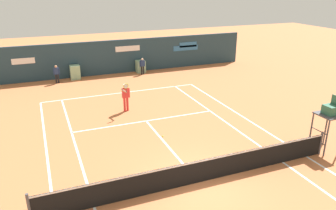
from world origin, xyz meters
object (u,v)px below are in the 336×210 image
at_px(umpire_chair, 330,114).
at_px(ball_kid_centre_post, 142,65).
at_px(ball_kid_right_post, 57,73).
at_px(player_on_baseline, 126,95).
at_px(tennis_ball_near_service_line, 163,136).

height_order(umpire_chair, ball_kid_centre_post, umpire_chair).
bearing_deg(ball_kid_right_post, player_on_baseline, 113.84).
xyz_separation_m(umpire_chair, tennis_ball_near_service_line, (-6.36, 3.99, -1.71)).
xyz_separation_m(ball_kid_centre_post, tennis_ball_near_service_line, (-2.67, -11.56, -0.76)).
height_order(player_on_baseline, ball_kid_right_post, player_on_baseline).
bearing_deg(player_on_baseline, ball_kid_right_post, -78.50).
xyz_separation_m(umpire_chair, ball_kid_right_post, (-10.42, 15.55, -0.95)).
bearing_deg(ball_kid_centre_post, umpire_chair, 102.49).
bearing_deg(player_on_baseline, ball_kid_centre_post, -126.81).
height_order(ball_kid_centre_post, tennis_ball_near_service_line, ball_kid_centre_post).
height_order(umpire_chair, ball_kid_right_post, umpire_chair).
distance_m(ball_kid_right_post, ball_kid_centre_post, 6.73).
bearing_deg(tennis_ball_near_service_line, umpire_chair, -32.07).
bearing_deg(ball_kid_centre_post, ball_kid_right_post, -0.87).
bearing_deg(ball_kid_right_post, umpire_chair, 123.89).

